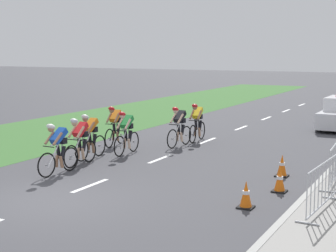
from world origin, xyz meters
name	(u,v)px	position (x,y,z in m)	size (l,w,h in m)	color
ground_plane	(50,201)	(0.00, 0.00, 0.00)	(160.00, 160.00, 0.00)	#424247
grass_verge	(114,118)	(-7.30, 14.00, 0.00)	(7.00, 60.00, 0.01)	#3D7033
lane_markings_centre	(226,134)	(0.00, 11.65, 0.00)	(0.14, 29.60, 0.01)	white
cyclist_lead	(58,148)	(-1.60, 2.31, 0.79)	(0.44, 1.72, 1.56)	black
cyclist_second	(80,141)	(-1.78, 3.60, 0.79)	(0.42, 1.72, 1.56)	black
cyclist_third	(90,136)	(-2.08, 4.58, 0.79)	(0.42, 1.72, 1.56)	black
cyclist_fourth	(126,132)	(-1.43, 5.81, 0.79)	(0.42, 1.72, 1.56)	black
cyclist_fifth	(115,125)	(-2.68, 7.01, 0.79)	(0.45, 1.72, 1.56)	black
cyclist_sixth	(179,126)	(-0.45, 7.98, 0.79)	(0.45, 1.72, 1.56)	black
cyclist_seventh	(197,122)	(-0.33, 9.35, 0.79)	(0.43, 1.72, 1.56)	black
crowd_barrier_front	(322,187)	(6.05, 1.83, 0.65)	(0.64, 2.32, 1.07)	#B7BABF
crowd_barrier_middle	(335,163)	(5.85, 4.51, 0.65)	(0.62, 2.32, 1.07)	#B7BABF
traffic_cone_near	(280,180)	(4.69, 3.38, 0.31)	(0.36, 0.36, 0.64)	black
traffic_cone_mid	(282,166)	(4.29, 5.05, 0.31)	(0.36, 0.36, 0.64)	black
traffic_cone_far	(246,195)	(4.38, 1.64, 0.31)	(0.36, 0.36, 0.64)	black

